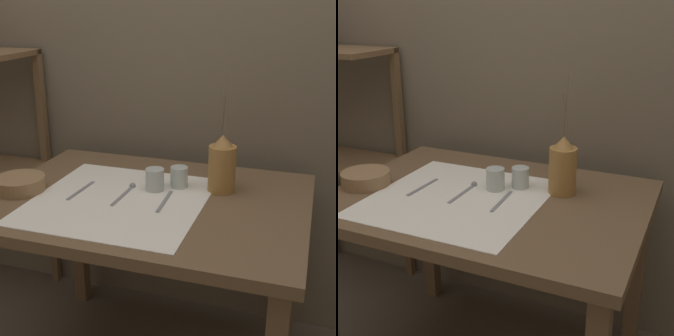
{
  "view_description": "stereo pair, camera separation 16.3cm",
  "coord_description": "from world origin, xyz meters",
  "views": [
    {
      "loc": [
        0.55,
        -1.46,
        1.46
      ],
      "look_at": [
        0.07,
        0.0,
        0.91
      ],
      "focal_mm": 50.0,
      "sensor_mm": 36.0,
      "label": 1
    },
    {
      "loc": [
        0.7,
        -1.4,
        1.46
      ],
      "look_at": [
        0.07,
        0.0,
        0.91
      ],
      "focal_mm": 50.0,
      "sensor_mm": 36.0,
      "label": 2
    }
  ],
  "objects": [
    {
      "name": "stone_wall_back",
      "position": [
        0.0,
        0.53,
        1.2
      ],
      "size": [
        7.0,
        0.06,
        2.4
      ],
      "color": "#6B5E4C",
      "rests_on": "ground_plane"
    },
    {
      "name": "wooden_table",
      "position": [
        0.0,
        0.0,
        0.68
      ],
      "size": [
        1.13,
        0.84,
        0.79
      ],
      "color": "brown",
      "rests_on": "ground_plane"
    },
    {
      "name": "wooden_shelf_unit",
      "position": [
        -1.0,
        0.35,
        0.87
      ],
      "size": [
        0.6,
        0.33,
        1.24
      ],
      "color": "brown",
      "rests_on": "ground_plane"
    },
    {
      "name": "linen_cloth",
      "position": [
        -0.09,
        -0.06,
        0.79
      ],
      "size": [
        0.6,
        0.62,
        0.0
      ],
      "color": "white",
      "rests_on": "wooden_table"
    },
    {
      "name": "pitcher_with_flowers",
      "position": [
        0.24,
        0.14,
        0.89
      ],
      "size": [
        0.1,
        0.1,
        0.44
      ],
      "color": "olive",
      "rests_on": "wooden_table"
    },
    {
      "name": "wooden_bowl",
      "position": [
        -0.48,
        -0.09,
        0.81
      ],
      "size": [
        0.18,
        0.18,
        0.05
      ],
      "color": "#8E6B47",
      "rests_on": "wooden_table"
    },
    {
      "name": "glass_tumbler_near",
      "position": [
        -0.0,
        0.06,
        0.83
      ],
      "size": [
        0.07,
        0.07,
        0.08
      ],
      "color": "#B7C1BC",
      "rests_on": "wooden_table"
    },
    {
      "name": "glass_tumbler_far",
      "position": [
        0.08,
        0.12,
        0.83
      ],
      "size": [
        0.07,
        0.07,
        0.08
      ],
      "color": "#B7C1BC",
      "rests_on": "wooden_table"
    },
    {
      "name": "fork_inner",
      "position": [
        -0.26,
        -0.03,
        0.79
      ],
      "size": [
        0.02,
        0.18,
        0.0
      ],
      "color": "gray",
      "rests_on": "wooden_table"
    },
    {
      "name": "spoon_outer",
      "position": [
        -0.09,
        0.03,
        0.79
      ],
      "size": [
        0.02,
        0.2,
        0.02
      ],
      "color": "gray",
      "rests_on": "wooden_table"
    },
    {
      "name": "knife_center",
      "position": [
        0.07,
        -0.03,
        0.79
      ],
      "size": [
        0.02,
        0.18,
        0.0
      ],
      "color": "gray",
      "rests_on": "wooden_table"
    }
  ]
}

